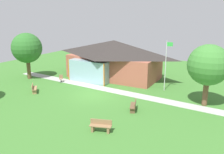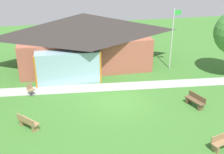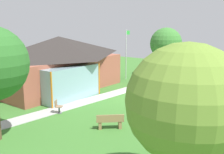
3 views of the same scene
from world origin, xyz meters
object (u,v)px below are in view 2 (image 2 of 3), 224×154
(pavilion, at_px, (83,40))
(flagpole, at_px, (173,36))
(patio_chair_west, at_px, (31,90))
(bench_mid_left, at_px, (28,122))
(bench_front_right, at_px, (223,142))
(bench_mid_right, at_px, (195,101))

(pavilion, bearing_deg, flagpole, -15.39)
(patio_chair_west, bearing_deg, bench_mid_left, 57.43)
(flagpole, bearing_deg, pavilion, 164.61)
(patio_chair_west, bearing_deg, pavilion, -165.92)
(pavilion, xyz_separation_m, bench_front_right, (6.01, -12.84, -2.02))
(pavilion, height_order, bench_mid_right, pavilion)
(flagpole, distance_m, bench_mid_right, 6.95)
(bench_front_right, distance_m, bench_mid_right, 4.43)
(flagpole, distance_m, bench_front_right, 11.20)
(bench_front_right, distance_m, bench_mid_left, 11.01)
(pavilion, bearing_deg, bench_mid_right, -52.31)
(flagpole, bearing_deg, bench_mid_right, -96.27)
(bench_mid_left, height_order, patio_chair_west, patio_chair_west)
(bench_mid_left, distance_m, patio_chair_west, 4.24)
(pavilion, bearing_deg, bench_mid_left, -115.55)
(flagpole, relative_size, patio_chair_west, 6.05)
(bench_front_right, distance_m, patio_chair_west, 13.16)
(pavilion, height_order, flagpole, flagpole)
(flagpole, relative_size, bench_front_right, 3.33)
(bench_mid_right, xyz_separation_m, patio_chair_west, (-10.87, 3.71, 0.01))
(flagpole, xyz_separation_m, bench_mid_left, (-11.52, -6.98, -2.49))
(bench_front_right, height_order, bench_mid_left, same)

